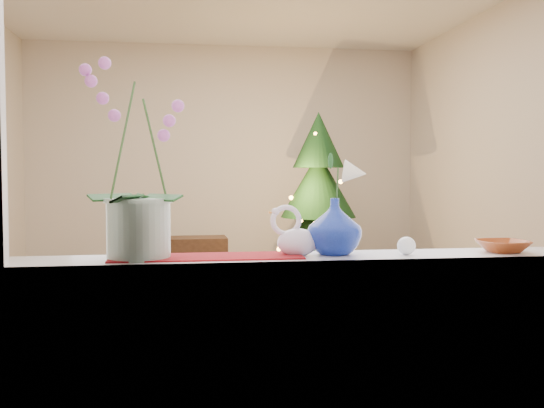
% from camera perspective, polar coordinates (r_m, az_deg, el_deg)
% --- Properties ---
extents(ground, '(5.00, 5.00, 0.00)m').
position_cam_1_polar(ground, '(4.77, -2.37, -11.98)').
color(ground, '#3D2819').
rests_on(ground, ground).
extents(wall_back, '(4.50, 0.10, 2.70)m').
position_cam_1_polar(wall_back, '(7.10, -4.38, 3.94)').
color(wall_back, beige).
rests_on(wall_back, ground).
extents(wall_front, '(4.50, 0.10, 2.70)m').
position_cam_1_polar(wall_front, '(2.14, 4.21, 6.15)').
color(wall_front, beige).
rests_on(wall_front, ground).
extents(wall_right, '(0.10, 5.00, 2.70)m').
position_cam_1_polar(wall_right, '(5.32, 22.55, 4.04)').
color(wall_right, beige).
rests_on(wall_right, ground).
extents(window_apron, '(2.20, 0.08, 0.88)m').
position_cam_1_polar(window_apron, '(2.31, 3.90, -17.05)').
color(window_apron, white).
rests_on(window_apron, ground).
extents(windowsill, '(2.20, 0.26, 0.04)m').
position_cam_1_polar(windowsill, '(2.28, 3.48, -5.37)').
color(windowsill, white).
rests_on(windowsill, window_apron).
extents(window_frame, '(2.22, 0.06, 1.60)m').
position_cam_1_polar(window_frame, '(2.21, 4.08, 15.20)').
color(window_frame, white).
rests_on(window_frame, windowsill).
extents(runner, '(0.70, 0.20, 0.01)m').
position_cam_1_polar(runner, '(2.24, -6.14, -4.96)').
color(runner, maroon).
rests_on(runner, windowsill).
extents(orchid_pot, '(0.30, 0.30, 0.72)m').
position_cam_1_polar(orchid_pot, '(2.23, -12.52, 4.19)').
color(orchid_pot, beige).
rests_on(orchid_pot, windowsill).
extents(swan, '(0.22, 0.12, 0.18)m').
position_cam_1_polar(swan, '(2.28, 2.42, -2.60)').
color(swan, silver).
rests_on(swan, windowsill).
extents(blue_vase, '(0.28, 0.28, 0.25)m').
position_cam_1_polar(blue_vase, '(2.31, 5.91, -1.71)').
color(blue_vase, navy).
rests_on(blue_vase, windowsill).
extents(lily, '(0.14, 0.08, 0.19)m').
position_cam_1_polar(lily, '(2.30, 5.94, 3.65)').
color(lily, silver).
rests_on(lily, blue_vase).
extents(paperweight, '(0.08, 0.08, 0.07)m').
position_cam_1_polar(paperweight, '(2.35, 12.53, -3.86)').
color(paperweight, white).
rests_on(paperweight, windowsill).
extents(amber_dish, '(0.17, 0.17, 0.04)m').
position_cam_1_polar(amber_dish, '(2.54, 20.89, -3.80)').
color(amber_dish, '#8D3B18').
rests_on(amber_dish, windowsill).
extents(xmas_tree, '(1.26, 1.26, 1.84)m').
position_cam_1_polar(xmas_tree, '(6.18, 4.37, 0.12)').
color(xmas_tree, black).
rests_on(xmas_tree, ground).
extents(side_table, '(0.77, 0.40, 0.57)m').
position_cam_1_polar(side_table, '(6.31, -7.74, -5.68)').
color(side_table, black).
rests_on(side_table, ground).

